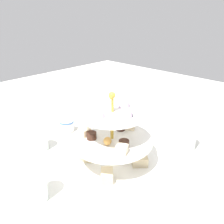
% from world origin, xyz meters
% --- Properties ---
extents(ground_plane, '(2.40, 2.40, 0.00)m').
position_xyz_m(ground_plane, '(0.00, 0.00, 0.00)').
color(ground_plane, silver).
extents(tiered_serving_stand, '(0.30, 0.30, 0.25)m').
position_xyz_m(tiered_serving_stand, '(0.00, 0.00, 0.08)').
color(tiered_serving_stand, white).
rests_on(tiered_serving_stand, ground_plane).
extents(water_glass_tall_right, '(0.07, 0.07, 0.12)m').
position_xyz_m(water_glass_tall_right, '(-0.12, -0.25, 0.06)').
color(water_glass_tall_right, silver).
rests_on(water_glass_tall_right, ground_plane).
extents(water_glass_short_left, '(0.06, 0.06, 0.07)m').
position_xyz_m(water_glass_short_left, '(0.25, 0.11, 0.04)').
color(water_glass_short_left, silver).
rests_on(water_glass_short_left, ground_plane).
extents(teacup_with_saucer, '(0.09, 0.09, 0.05)m').
position_xyz_m(teacup_with_saucer, '(0.29, -0.04, 0.02)').
color(teacup_with_saucer, white).
rests_on(teacup_with_saucer, ground_plane).
extents(butter_knife_right, '(0.15, 0.10, 0.00)m').
position_xyz_m(butter_knife_right, '(0.19, -0.26, 0.00)').
color(butter_knife_right, silver).
rests_on(butter_knife_right, ground_plane).
extents(water_glass_mid_back, '(0.06, 0.06, 0.10)m').
position_xyz_m(water_glass_mid_back, '(0.04, 0.24, 0.05)').
color(water_glass_mid_back, silver).
rests_on(water_glass_mid_back, ground_plane).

